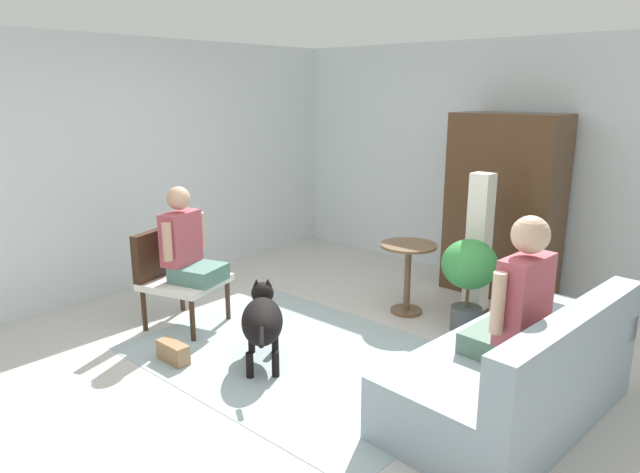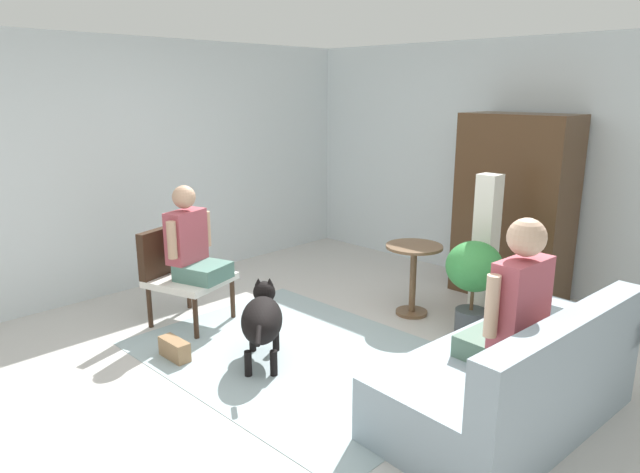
# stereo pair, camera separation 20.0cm
# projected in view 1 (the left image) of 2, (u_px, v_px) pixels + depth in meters

# --- Properties ---
(ground_plane) EXTENTS (6.97, 6.97, 0.00)m
(ground_plane) POSITION_uv_depth(u_px,v_px,m) (311.00, 369.00, 4.33)
(ground_plane) COLOR beige
(back_wall) EXTENTS (5.84, 0.12, 2.55)m
(back_wall) POSITION_uv_depth(u_px,v_px,m) (498.00, 163.00, 6.15)
(back_wall) COLOR silver
(back_wall) RESTS_ON ground
(left_wall) EXTENTS (0.12, 6.40, 2.55)m
(left_wall) POSITION_uv_depth(u_px,v_px,m) (141.00, 165.00, 5.96)
(left_wall) COLOR silver
(left_wall) RESTS_ON ground
(area_rug) EXTENTS (2.57, 1.89, 0.01)m
(area_rug) POSITION_uv_depth(u_px,v_px,m) (302.00, 356.00, 4.53)
(area_rug) COLOR #9EB2B7
(area_rug) RESTS_ON ground
(couch) EXTENTS (1.05, 1.79, 0.82)m
(couch) POSITION_uv_depth(u_px,v_px,m) (518.00, 376.00, 3.63)
(couch) COLOR #8EA0AD
(couch) RESTS_ON ground
(armchair) EXTENTS (0.77, 0.77, 0.85)m
(armchair) POSITION_uv_depth(u_px,v_px,m) (174.00, 270.00, 5.07)
(armchair) COLOR #382316
(armchair) RESTS_ON ground
(person_on_couch) EXTENTS (0.46, 0.57, 0.92)m
(person_on_couch) POSITION_uv_depth(u_px,v_px,m) (517.00, 301.00, 3.51)
(person_on_couch) COLOR slate
(person_on_armchair) EXTENTS (0.54, 0.53, 0.82)m
(person_on_armchair) POSITION_uv_depth(u_px,v_px,m) (187.00, 244.00, 4.94)
(person_on_armchair) COLOR slate
(round_end_table) EXTENTS (0.52, 0.52, 0.67)m
(round_end_table) POSITION_uv_depth(u_px,v_px,m) (408.00, 267.00, 5.32)
(round_end_table) COLOR brown
(round_end_table) RESTS_ON ground
(dog) EXTENTS (0.70, 0.67, 0.57)m
(dog) POSITION_uv_depth(u_px,v_px,m) (262.00, 319.00, 4.35)
(dog) COLOR black
(dog) RESTS_ON ground
(potted_plant) EXTENTS (0.47, 0.47, 0.82)m
(potted_plant) POSITION_uv_depth(u_px,v_px,m) (469.00, 272.00, 4.88)
(potted_plant) COLOR #4C5156
(potted_plant) RESTS_ON ground
(column_lamp) EXTENTS (0.20, 0.20, 1.33)m
(column_lamp) POSITION_uv_depth(u_px,v_px,m) (478.00, 247.00, 5.20)
(column_lamp) COLOR #4C4742
(column_lamp) RESTS_ON ground
(armoire_cabinet) EXTENTS (1.06, 0.56, 1.82)m
(armoire_cabinet) POSITION_uv_depth(u_px,v_px,m) (504.00, 206.00, 5.76)
(armoire_cabinet) COLOR #4C331E
(armoire_cabinet) RESTS_ON ground
(handbag) EXTENTS (0.30, 0.11, 0.16)m
(handbag) POSITION_uv_depth(u_px,v_px,m) (173.00, 352.00, 4.43)
(handbag) COLOR #99724C
(handbag) RESTS_ON ground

